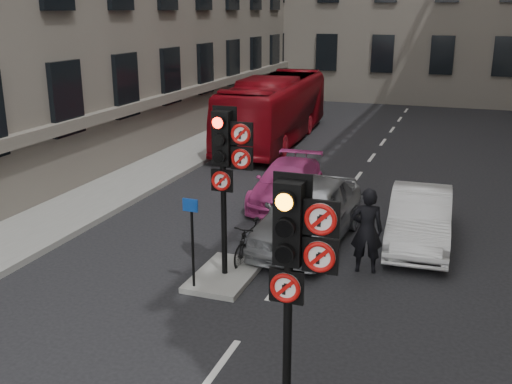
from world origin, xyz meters
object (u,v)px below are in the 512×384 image
Objects in this scene: signal_far at (227,156)px; info_sign at (192,230)px; signal_near at (295,251)px; motorcycle at (251,242)px; car_silver at (309,212)px; bus_red at (275,109)px; car_pink at (287,183)px; car_white at (420,218)px; motorcyclist at (367,230)px.

info_sign is at bearing -118.33° from signal_far.
signal_near is 5.96m from motorcycle.
info_sign is (-0.44, -0.81, -1.37)m from signal_far.
car_silver is (1.07, 2.62, -1.91)m from signal_far.
signal_far is 2.19× the size of motorcycle.
signal_near reaches higher than motorcycle.
bus_red reaches higher than motorcycle.
car_pink is at bearing 103.34° from motorcycle.
signal_near is 4.58m from info_sign.
info_sign reaches higher than car_pink.
bus_red is 6.23× the size of motorcycle.
car_white is at bearing -58.05° from bus_red.
car_pink is at bearing -63.48° from motorcyclist.
bus_red is at bearing 108.80° from signal_near.
signal_near is at bearing -44.01° from info_sign.
bus_red is (-5.99, 17.58, -1.17)m from signal_near.
motorcycle is at bearing -77.10° from bus_red.
signal_far is (-2.60, 4.00, 0.12)m from signal_near.
motorcycle is at bearing -1.53° from motorcyclist.
signal_far is 2.44m from motorcycle.
car_silver is 0.46× the size of bus_red.
motorcyclist is (6.07, -12.21, -0.46)m from bus_red.
info_sign is (-0.58, -1.82, 0.85)m from motorcycle.
info_sign is (-1.50, -3.43, 0.54)m from car_silver.
motorcyclist is at bearing -66.32° from bus_red.
signal_near is at bearing -56.98° from signal_far.
bus_red reaches higher than info_sign.
signal_far is at bearing 64.09° from info_sign.
bus_red is at bearing 107.32° from car_pink.
motorcyclist is at bearing 37.36° from info_sign.
car_white is (1.04, 7.44, -1.91)m from signal_near.
car_silver is 2.47× the size of info_sign.
motorcycle is at bearing -86.61° from car_pink.
signal_near reaches higher than car_silver.
signal_far is 3.41m from car_silver.
info_sign is at bearing -81.19° from bus_red.
bus_red is at bearing 114.75° from car_silver.
info_sign reaches higher than car_white.
car_white is 4.55m from car_pink.
signal_near is 4.77m from signal_far.
signal_near is 5.61m from motorcyclist.
signal_near is at bearing -75.87° from car_pink.
bus_red is at bearing 112.41° from motorcycle.
signal_far is at bearing -109.53° from car_silver.
signal_far reaches higher than car_pink.
car_pink is at bearing 93.96° from signal_far.
car_silver is at bearing 103.04° from signal_near.
motorcyclist reaches higher than car_pink.
info_sign is at bearing -100.91° from motorcycle.
motorcyclist is (3.07, -4.19, 0.36)m from car_pink.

